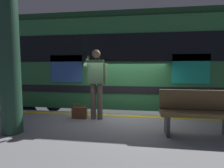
# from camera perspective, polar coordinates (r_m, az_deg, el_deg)

# --- Properties ---
(ground_plane) EXTENTS (24.31, 24.31, 0.00)m
(ground_plane) POSITION_cam_1_polar(r_m,az_deg,el_deg) (5.82, 4.12, -18.98)
(ground_plane) COLOR #3D3D3F
(platform) EXTENTS (14.18, 4.03, 1.02)m
(platform) POSITION_cam_1_polar(r_m,az_deg,el_deg) (3.79, 1.64, -24.33)
(platform) COLOR gray
(platform) RESTS_ON ground
(safety_line) EXTENTS (13.89, 0.16, 0.01)m
(safety_line) POSITION_cam_1_polar(r_m,az_deg,el_deg) (5.19, 3.94, -9.96)
(safety_line) COLOR yellow
(safety_line) RESTS_ON platform
(track_rail_near) EXTENTS (18.43, 0.08, 0.16)m
(track_rail_near) POSITION_cam_1_polar(r_m,az_deg,el_deg) (7.07, 5.00, -13.79)
(track_rail_near) COLOR slate
(track_rail_near) RESTS_ON ground
(track_rail_far) EXTENTS (18.43, 0.08, 0.16)m
(track_rail_far) POSITION_cam_1_polar(r_m,az_deg,el_deg) (8.44, 5.61, -10.63)
(track_rail_far) COLOR slate
(track_rail_far) RESTS_ON ground
(train_carriage) EXTENTS (11.66, 2.80, 4.11)m
(train_carriage) POSITION_cam_1_polar(r_m,az_deg,el_deg) (7.41, 5.03, 6.82)
(train_carriage) COLOR #2D723F
(train_carriage) RESTS_ON ground
(passenger) EXTENTS (0.57, 0.55, 1.81)m
(passenger) POSITION_cam_1_polar(r_m,az_deg,el_deg) (4.75, -4.88, 1.79)
(passenger) COLOR brown
(passenger) RESTS_ON platform
(handbag) EXTENTS (0.39, 0.35, 0.37)m
(handbag) POSITION_cam_1_polar(r_m,az_deg,el_deg) (5.00, -10.15, -8.54)
(handbag) COLOR #59331E
(handbag) RESTS_ON platform
(station_column) EXTENTS (0.41, 0.41, 3.69)m
(station_column) POSITION_cam_1_polar(r_m,az_deg,el_deg) (4.28, -29.65, 11.03)
(station_column) COLOR #1E3F2D
(station_column) RESTS_ON platform
(bench) EXTENTS (1.44, 0.44, 0.90)m
(bench) POSITION_cam_1_polar(r_m,az_deg,el_deg) (4.06, 24.95, -7.72)
(bench) COLOR brown
(bench) RESTS_ON platform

